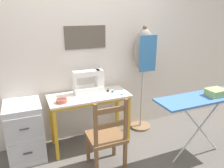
{
  "coord_description": "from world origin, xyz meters",
  "views": [
    {
      "loc": [
        -0.74,
        -2.33,
        1.77
      ],
      "look_at": [
        0.31,
        0.21,
        0.84
      ],
      "focal_mm": 35.0,
      "sensor_mm": 36.0,
      "label": 1
    }
  ],
  "objects_px": {
    "thread_spool_mid_table": "(113,91)",
    "filing_cabinet": "(25,131)",
    "thread_spool_near_machine": "(108,90)",
    "ironing_board": "(203,100)",
    "scissors": "(123,94)",
    "sewing_machine": "(90,82)",
    "wooden_chair": "(107,137)",
    "storage_box": "(216,92)",
    "fabric_bowl": "(62,101)",
    "dress_form": "(144,56)"
  },
  "relations": [
    {
      "from": "thread_spool_near_machine",
      "to": "dress_form",
      "type": "bearing_deg",
      "value": 9.55
    },
    {
      "from": "thread_spool_mid_table",
      "to": "filing_cabinet",
      "type": "xyz_separation_m",
      "value": [
        -1.14,
        0.06,
        -0.38
      ]
    },
    {
      "from": "ironing_board",
      "to": "filing_cabinet",
      "type": "bearing_deg",
      "value": 157.58
    },
    {
      "from": "fabric_bowl",
      "to": "filing_cabinet",
      "type": "xyz_separation_m",
      "value": [
        -0.45,
        0.13,
        -0.38
      ]
    },
    {
      "from": "thread_spool_near_machine",
      "to": "thread_spool_mid_table",
      "type": "relative_size",
      "value": 1.01
    },
    {
      "from": "wooden_chair",
      "to": "ironing_board",
      "type": "distance_m",
      "value": 1.21
    },
    {
      "from": "fabric_bowl",
      "to": "filing_cabinet",
      "type": "distance_m",
      "value": 0.61
    },
    {
      "from": "filing_cabinet",
      "to": "scissors",
      "type": "bearing_deg",
      "value": -7.93
    },
    {
      "from": "wooden_chair",
      "to": "scissors",
      "type": "bearing_deg",
      "value": 46.27
    },
    {
      "from": "filing_cabinet",
      "to": "ironing_board",
      "type": "height_order",
      "value": "ironing_board"
    },
    {
      "from": "wooden_chair",
      "to": "storage_box",
      "type": "xyz_separation_m",
      "value": [
        1.28,
        -0.25,
        0.44
      ]
    },
    {
      "from": "dress_form",
      "to": "ironing_board",
      "type": "height_order",
      "value": "dress_form"
    },
    {
      "from": "dress_form",
      "to": "sewing_machine",
      "type": "bearing_deg",
      "value": -178.01
    },
    {
      "from": "thread_spool_mid_table",
      "to": "wooden_chair",
      "type": "xyz_separation_m",
      "value": [
        -0.3,
        -0.54,
        -0.32
      ]
    },
    {
      "from": "storage_box",
      "to": "scissors",
      "type": "bearing_deg",
      "value": 142.54
    },
    {
      "from": "scissors",
      "to": "wooden_chair",
      "type": "relative_size",
      "value": 0.16
    },
    {
      "from": "wooden_chair",
      "to": "dress_form",
      "type": "xyz_separation_m",
      "value": [
        0.85,
        0.69,
        0.72
      ]
    },
    {
      "from": "thread_spool_mid_table",
      "to": "storage_box",
      "type": "relative_size",
      "value": 0.19
    },
    {
      "from": "fabric_bowl",
      "to": "thread_spool_near_machine",
      "type": "height_order",
      "value": "fabric_bowl"
    },
    {
      "from": "scissors",
      "to": "thread_spool_mid_table",
      "type": "height_order",
      "value": "thread_spool_mid_table"
    },
    {
      "from": "fabric_bowl",
      "to": "wooden_chair",
      "type": "bearing_deg",
      "value": -49.66
    },
    {
      "from": "fabric_bowl",
      "to": "dress_form",
      "type": "relative_size",
      "value": 0.09
    },
    {
      "from": "thread_spool_mid_table",
      "to": "scissors",
      "type": "bearing_deg",
      "value": -47.35
    },
    {
      "from": "scissors",
      "to": "sewing_machine",
      "type": "bearing_deg",
      "value": 147.31
    },
    {
      "from": "scissors",
      "to": "thread_spool_near_machine",
      "type": "distance_m",
      "value": 0.23
    },
    {
      "from": "fabric_bowl",
      "to": "ironing_board",
      "type": "distance_m",
      "value": 1.68
    },
    {
      "from": "scissors",
      "to": "ironing_board",
      "type": "distance_m",
      "value": 0.98
    },
    {
      "from": "scissors",
      "to": "ironing_board",
      "type": "bearing_deg",
      "value": -41.32
    },
    {
      "from": "scissors",
      "to": "storage_box",
      "type": "distance_m",
      "value": 1.11
    },
    {
      "from": "fabric_bowl",
      "to": "dress_form",
      "type": "xyz_separation_m",
      "value": [
        1.24,
        0.23,
        0.4
      ]
    },
    {
      "from": "fabric_bowl",
      "to": "dress_form",
      "type": "bearing_deg",
      "value": 10.42
    },
    {
      "from": "thread_spool_near_machine",
      "to": "ironing_board",
      "type": "height_order",
      "value": "ironing_board"
    },
    {
      "from": "thread_spool_near_machine",
      "to": "filing_cabinet",
      "type": "relative_size",
      "value": 0.06
    },
    {
      "from": "scissors",
      "to": "thread_spool_mid_table",
      "type": "xyz_separation_m",
      "value": [
        -0.11,
        0.12,
        0.02
      ]
    },
    {
      "from": "sewing_machine",
      "to": "dress_form",
      "type": "bearing_deg",
      "value": 1.99
    },
    {
      "from": "dress_form",
      "to": "storage_box",
      "type": "distance_m",
      "value": 1.08
    },
    {
      "from": "wooden_chair",
      "to": "storage_box",
      "type": "relative_size",
      "value": 4.21
    },
    {
      "from": "thread_spool_near_machine",
      "to": "fabric_bowl",
      "type": "bearing_deg",
      "value": -168.78
    },
    {
      "from": "sewing_machine",
      "to": "storage_box",
      "type": "xyz_separation_m",
      "value": [
        1.25,
        -0.91,
        -0.01
      ]
    },
    {
      "from": "scissors",
      "to": "ironing_board",
      "type": "relative_size",
      "value": 0.12
    },
    {
      "from": "thread_spool_near_machine",
      "to": "dress_form",
      "type": "xyz_separation_m",
      "value": [
        0.6,
        0.1,
        0.4
      ]
    },
    {
      "from": "thread_spool_mid_table",
      "to": "filing_cabinet",
      "type": "distance_m",
      "value": 1.2
    },
    {
      "from": "fabric_bowl",
      "to": "ironing_board",
      "type": "relative_size",
      "value": 0.11
    },
    {
      "from": "thread_spool_near_machine",
      "to": "wooden_chair",
      "type": "relative_size",
      "value": 0.04
    },
    {
      "from": "thread_spool_near_machine",
      "to": "filing_cabinet",
      "type": "bearing_deg",
      "value": 179.75
    },
    {
      "from": "dress_form",
      "to": "scissors",
      "type": "bearing_deg",
      "value": -148.58
    },
    {
      "from": "sewing_machine",
      "to": "thread_spool_near_machine",
      "type": "xyz_separation_m",
      "value": [
        0.22,
        -0.07,
        -0.12
      ]
    },
    {
      "from": "thread_spool_mid_table",
      "to": "dress_form",
      "type": "height_order",
      "value": "dress_form"
    },
    {
      "from": "thread_spool_mid_table",
      "to": "fabric_bowl",
      "type": "bearing_deg",
      "value": -173.8
    },
    {
      "from": "fabric_bowl",
      "to": "wooden_chair",
      "type": "relative_size",
      "value": 0.15
    }
  ]
}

